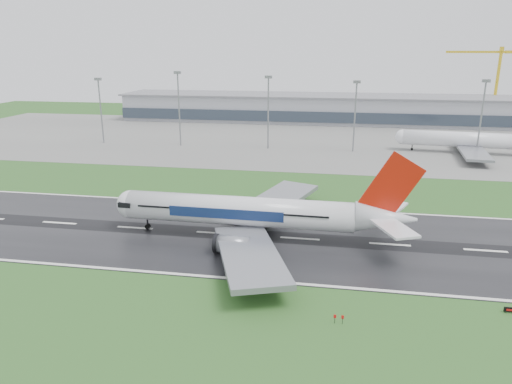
# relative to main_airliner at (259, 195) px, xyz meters

# --- Properties ---
(ground) EXTENTS (520.00, 520.00, 0.00)m
(ground) POSITION_rel_main_airliner_xyz_m (9.34, 0.50, -10.26)
(ground) COLOR #234F1D
(ground) RESTS_ON ground
(runway) EXTENTS (400.00, 45.00, 0.10)m
(runway) POSITION_rel_main_airliner_xyz_m (9.34, 0.50, -10.21)
(runway) COLOR black
(runway) RESTS_ON ground
(apron) EXTENTS (400.00, 130.00, 0.08)m
(apron) POSITION_rel_main_airliner_xyz_m (9.34, 125.50, -10.22)
(apron) COLOR slate
(apron) RESTS_ON ground
(terminal) EXTENTS (240.00, 36.00, 15.00)m
(terminal) POSITION_rel_main_airliner_xyz_m (9.34, 185.50, -2.76)
(terminal) COLOR #9596A0
(terminal) RESTS_ON ground
(main_airliner) EXTENTS (69.77, 66.54, 20.33)m
(main_airliner) POSITION_rel_main_airliner_xyz_m (0.00, 0.00, 0.00)
(main_airliner) COLOR silver
(main_airliner) RESTS_ON runway
(parked_airliner) EXTENTS (66.46, 62.65, 17.97)m
(parked_airliner) POSITION_rel_main_airliner_xyz_m (70.27, 105.05, -1.20)
(parked_airliner) COLOR white
(parked_airliner) RESTS_ON apron
(tower_crane) EXTENTS (43.37, 8.64, 43.03)m
(tower_crane) POSITION_rel_main_airliner_xyz_m (107.15, 200.50, 11.25)
(tower_crane) COLOR gold
(tower_crane) RESTS_ON ground
(runway_sign) EXTENTS (2.31, 0.52, 1.04)m
(runway_sign) POSITION_rel_main_airliner_xyz_m (46.19, -25.30, -9.74)
(runway_sign) COLOR black
(runway_sign) RESTS_ON ground
(floodmast_0) EXTENTS (0.64, 0.64, 28.22)m
(floodmast_0) POSITION_rel_main_airliner_xyz_m (-89.56, 100.50, 3.85)
(floodmast_0) COLOR gray
(floodmast_0) RESTS_ON ground
(floodmast_1) EXTENTS (0.64, 0.64, 31.34)m
(floodmast_1) POSITION_rel_main_airliner_xyz_m (-52.42, 100.50, 5.41)
(floodmast_1) COLOR gray
(floodmast_1) RESTS_ON ground
(floodmast_2) EXTENTS (0.64, 0.64, 29.84)m
(floodmast_2) POSITION_rel_main_airliner_xyz_m (-12.73, 100.50, 4.66)
(floodmast_2) COLOR gray
(floodmast_2) RESTS_ON ground
(floodmast_3) EXTENTS (0.64, 0.64, 28.25)m
(floodmast_3) POSITION_rel_main_airliner_xyz_m (23.66, 100.50, 3.86)
(floodmast_3) COLOR gray
(floodmast_3) RESTS_ON ground
(floodmast_4) EXTENTS (0.64, 0.64, 29.18)m
(floodmast_4) POSITION_rel_main_airliner_xyz_m (72.97, 100.50, 4.33)
(floodmast_4) COLOR gray
(floodmast_4) RESTS_ON ground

